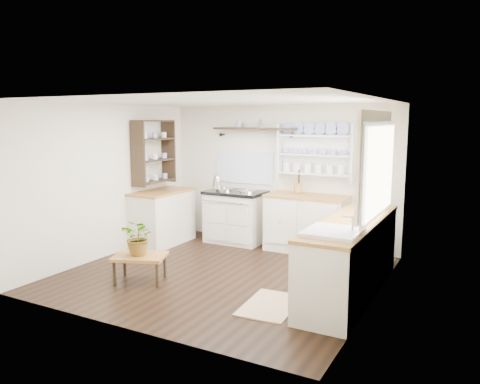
% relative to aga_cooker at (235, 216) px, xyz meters
% --- Properties ---
extents(floor, '(4.00, 3.80, 0.01)m').
position_rel_aga_cooker_xyz_m(floor, '(0.67, -1.57, -0.45)').
color(floor, black).
rests_on(floor, ground).
extents(wall_back, '(4.00, 0.02, 2.30)m').
position_rel_aga_cooker_xyz_m(wall_back, '(0.67, 0.33, 0.70)').
color(wall_back, silver).
rests_on(wall_back, ground).
extents(wall_right, '(0.02, 3.80, 2.30)m').
position_rel_aga_cooker_xyz_m(wall_right, '(2.67, -1.57, 0.70)').
color(wall_right, silver).
rests_on(wall_right, ground).
extents(wall_left, '(0.02, 3.80, 2.30)m').
position_rel_aga_cooker_xyz_m(wall_left, '(-1.33, -1.57, 0.70)').
color(wall_left, silver).
rests_on(wall_left, ground).
extents(ceiling, '(4.00, 3.80, 0.01)m').
position_rel_aga_cooker_xyz_m(ceiling, '(0.67, -1.57, 1.85)').
color(ceiling, white).
rests_on(ceiling, wall_back).
extents(window, '(0.08, 1.55, 1.22)m').
position_rel_aga_cooker_xyz_m(window, '(2.61, -1.42, 1.12)').
color(window, white).
rests_on(window, wall_right).
extents(aga_cooker, '(0.98, 0.68, 0.91)m').
position_rel_aga_cooker_xyz_m(aga_cooker, '(0.00, 0.00, 0.00)').
color(aga_cooker, beige).
rests_on(aga_cooker, floor).
extents(back_cabinets, '(1.27, 0.63, 0.90)m').
position_rel_aga_cooker_xyz_m(back_cabinets, '(1.27, 0.03, 0.01)').
color(back_cabinets, beige).
rests_on(back_cabinets, floor).
extents(right_cabinets, '(0.62, 2.43, 0.90)m').
position_rel_aga_cooker_xyz_m(right_cabinets, '(2.37, -1.47, 0.01)').
color(right_cabinets, beige).
rests_on(right_cabinets, floor).
extents(belfast_sink, '(0.55, 0.60, 0.45)m').
position_rel_aga_cooker_xyz_m(belfast_sink, '(2.37, -2.22, 0.35)').
color(belfast_sink, white).
rests_on(belfast_sink, right_cabinets).
extents(left_cabinets, '(0.62, 1.13, 0.90)m').
position_rel_aga_cooker_xyz_m(left_cabinets, '(-1.03, -0.67, 0.01)').
color(left_cabinets, beige).
rests_on(left_cabinets, floor).
extents(plate_rack, '(1.20, 0.22, 0.90)m').
position_rel_aga_cooker_xyz_m(plate_rack, '(1.32, 0.29, 1.11)').
color(plate_rack, white).
rests_on(plate_rack, wall_back).
extents(high_shelf, '(1.50, 0.29, 0.16)m').
position_rel_aga_cooker_xyz_m(high_shelf, '(0.27, 0.21, 1.46)').
color(high_shelf, black).
rests_on(high_shelf, wall_back).
extents(left_shelving, '(0.28, 0.80, 1.05)m').
position_rel_aga_cooker_xyz_m(left_shelving, '(-1.17, -0.67, 1.10)').
color(left_shelving, black).
rests_on(left_shelving, wall_left).
extents(kettle, '(0.17, 0.17, 0.21)m').
position_rel_aga_cooker_xyz_m(kettle, '(-0.28, -0.12, 0.59)').
color(kettle, silver).
rests_on(kettle, aga_cooker).
extents(utensil_crock, '(0.13, 0.13, 0.15)m').
position_rel_aga_cooker_xyz_m(utensil_crock, '(1.08, 0.11, 0.54)').
color(utensil_crock, olive).
rests_on(utensil_crock, back_cabinets).
extents(center_table, '(0.78, 0.67, 0.35)m').
position_rel_aga_cooker_xyz_m(center_table, '(-0.13, -2.32, -0.14)').
color(center_table, brown).
rests_on(center_table, floor).
extents(potted_plant, '(0.43, 0.38, 0.47)m').
position_rel_aga_cooker_xyz_m(potted_plant, '(-0.13, -2.32, 0.14)').
color(potted_plant, '#3F7233').
rests_on(potted_plant, center_table).
extents(floor_rug, '(0.61, 0.89, 0.02)m').
position_rel_aga_cooker_xyz_m(floor_rug, '(1.68, -2.26, -0.44)').
color(floor_rug, '#8A7550').
rests_on(floor_rug, floor).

